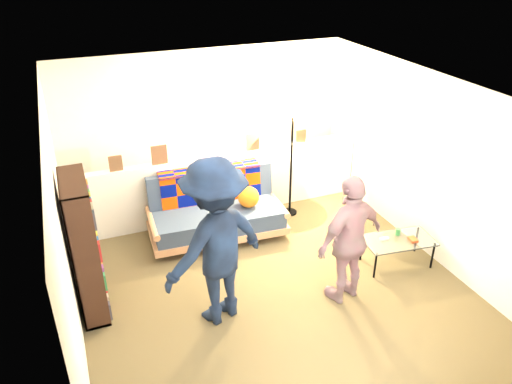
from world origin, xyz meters
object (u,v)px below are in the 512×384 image
person_left (216,243)px  floor_lamp (292,143)px  person_right (350,240)px  futon_sofa (217,211)px  bookshelf (85,252)px  coffee_table (399,241)px

person_left → floor_lamp: bearing=-154.2°
floor_lamp → person_right: floor_lamp is taller
futon_sofa → bookshelf: bearing=-152.1°
coffee_table → person_left: size_ratio=0.49×
coffee_table → floor_lamp: size_ratio=0.58×
person_right → bookshelf: bearing=-32.5°
floor_lamp → person_right: bearing=-97.0°
futon_sofa → bookshelf: (-1.83, -0.97, 0.39)m
person_left → bookshelf: bearing=-47.0°
bookshelf → coffee_table: (3.78, -0.60, -0.41)m
futon_sofa → floor_lamp: 1.48m
floor_lamp → bookshelf: bearing=-159.3°
coffee_table → floor_lamp: 2.06m
futon_sofa → coffee_table: size_ratio=2.04×
bookshelf → coffee_table: size_ratio=1.72×
bookshelf → futon_sofa: bearing=27.9°
futon_sofa → floor_lamp: (1.25, 0.19, 0.78)m
floor_lamp → person_right: size_ratio=1.03×
person_left → person_right: bearing=150.3°
person_right → futon_sofa: bearing=-76.8°
bookshelf → person_right: 2.96m
futon_sofa → person_left: (-0.52, -1.63, 0.59)m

